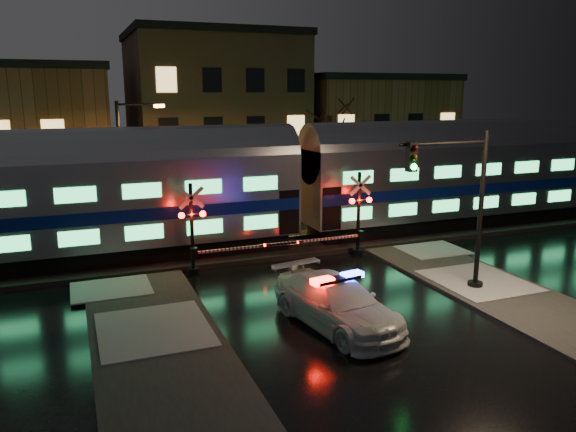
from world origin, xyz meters
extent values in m
plane|color=black|center=(0.00, 0.00, 0.00)|extent=(120.00, 120.00, 0.00)
cube|color=black|center=(0.00, 5.00, 0.12)|extent=(90.00, 4.20, 0.24)
cube|color=#2D2D2D|center=(-6.50, -6.00, 0.06)|extent=(4.00, 20.00, 0.12)
cube|color=#2D2D2D|center=(6.50, -6.00, 0.06)|extent=(4.00, 20.00, 0.12)
cube|color=brown|center=(2.00, 22.50, 5.75)|extent=(12.00, 11.00, 11.50)
cube|color=brown|center=(15.00, 22.00, 4.25)|extent=(12.00, 10.00, 8.50)
cube|color=black|center=(-11.13, 5.00, 0.64)|extent=(24.00, 2.40, 0.80)
cube|color=#B7BAC1|center=(-11.13, 5.00, 2.94)|extent=(25.00, 3.05, 3.80)
cube|color=navy|center=(-11.13, 5.00, 2.54)|extent=(24.75, 3.09, 0.55)
cube|color=#3BE07D|center=(-11.13, 3.45, 1.79)|extent=(21.00, 0.05, 0.62)
cube|color=#3BE07D|center=(-11.13, 3.45, 3.59)|extent=(21.00, 0.05, 0.62)
cylinder|color=#B7BAC1|center=(-11.13, 5.00, 4.64)|extent=(25.00, 3.05, 3.05)
cube|color=black|center=(14.87, 5.00, 0.64)|extent=(24.00, 2.40, 0.80)
cube|color=#B7BAC1|center=(14.87, 5.00, 2.94)|extent=(25.00, 3.05, 3.80)
cube|color=navy|center=(14.87, 5.00, 2.54)|extent=(24.75, 3.09, 0.55)
cube|color=#3BE07D|center=(14.87, 3.45, 1.79)|extent=(21.00, 0.05, 0.62)
cube|color=#3BE07D|center=(14.87, 3.45, 3.59)|extent=(21.00, 0.05, 0.62)
cylinder|color=#B7BAC1|center=(14.87, 5.00, 4.64)|extent=(25.00, 3.05, 3.05)
imported|color=silver|center=(-0.73, -4.65, 0.80)|extent=(3.15, 5.83, 1.61)
cube|color=black|center=(-0.73, -4.65, 1.65)|extent=(1.72, 0.70, 0.11)
cube|color=#FF0C05|center=(-1.32, -4.76, 1.69)|extent=(0.79, 0.49, 0.19)
cube|color=#1426FF|center=(-0.13, -4.55, 1.69)|extent=(0.79, 0.49, 0.19)
cylinder|color=black|center=(3.85, 2.40, 0.15)|extent=(0.50, 0.50, 0.30)
cylinder|color=black|center=(3.85, 2.40, 2.01)|extent=(0.16, 0.16, 4.02)
sphere|color=#FF0C05|center=(3.40, 2.22, 2.71)|extent=(0.26, 0.26, 0.26)
sphere|color=#FF0C05|center=(4.30, 2.22, 2.71)|extent=(0.26, 0.26, 0.26)
cube|color=white|center=(1.34, 2.15, 1.05)|extent=(5.02, 0.10, 0.10)
cube|color=black|center=(3.85, 2.15, 1.05)|extent=(0.25, 0.30, 0.45)
cylinder|color=black|center=(-4.05, 2.40, 0.15)|extent=(0.49, 0.49, 0.30)
cylinder|color=black|center=(-4.05, 2.40, 1.98)|extent=(0.16, 0.16, 3.96)
sphere|color=#FF0C05|center=(-4.50, 2.22, 2.67)|extent=(0.26, 0.26, 0.26)
sphere|color=#FF0C05|center=(-3.61, 2.22, 2.67)|extent=(0.26, 0.26, 0.26)
cube|color=white|center=(-1.58, 2.15, 1.04)|extent=(4.95, 0.10, 0.10)
cube|color=black|center=(-4.05, 2.15, 1.04)|extent=(0.25, 0.30, 0.45)
cylinder|color=black|center=(5.94, -3.46, 0.16)|extent=(0.58, 0.58, 0.31)
cylinder|color=black|center=(5.94, -3.46, 3.13)|extent=(0.19, 0.19, 6.25)
cylinder|color=black|center=(4.07, -3.46, 5.83)|extent=(3.75, 0.13, 0.13)
cube|color=black|center=(2.61, -3.61, 5.42)|extent=(0.33, 0.29, 1.04)
sphere|color=#0CFF3F|center=(2.61, -3.77, 5.08)|extent=(0.23, 0.23, 0.23)
cylinder|color=black|center=(-6.23, 9.00, 3.61)|extent=(0.18, 0.18, 7.21)
cylinder|color=black|center=(-5.15, 9.00, 7.03)|extent=(2.16, 0.11, 0.11)
cube|color=orange|center=(-4.16, 9.00, 6.94)|extent=(0.50, 0.25, 0.16)
camera|label=1|loc=(-8.62, -20.36, 7.67)|focal=35.00mm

